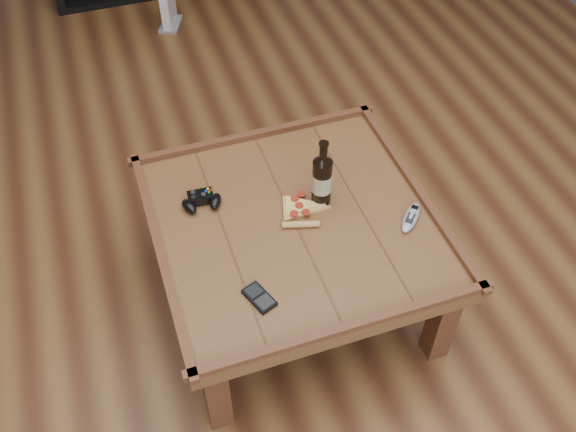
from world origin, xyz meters
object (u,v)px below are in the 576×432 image
object	(u,v)px
coffee_table	(294,231)
smartphone	(259,297)
pizza_slice	(299,210)
game_console	(168,8)
beer_bottle	(322,178)
remote_control	(411,217)
game_controller	(202,201)

from	to	relation	value
coffee_table	smartphone	xyz separation A→B (m)	(-0.22, -0.29, 0.07)
pizza_slice	game_console	size ratio (longest dim) A/B	1.04
game_console	beer_bottle	bearing A→B (deg)	-61.40
remote_control	smartphone	bearing A→B (deg)	-122.76
beer_bottle	game_console	world-z (taller)	beer_bottle
remote_control	game_console	bearing A→B (deg)	144.17
smartphone	remote_control	world-z (taller)	remote_control
pizza_slice	game_console	world-z (taller)	pizza_slice
coffee_table	remote_control	xyz separation A→B (m)	(0.40, -0.13, 0.07)
game_controller	remote_control	world-z (taller)	game_controller
coffee_table	game_console	bearing A→B (deg)	91.28
pizza_slice	remote_control	xyz separation A→B (m)	(0.37, -0.17, 0.00)
game_controller	smartphone	size ratio (longest dim) A/B	1.27
smartphone	remote_control	distance (m)	0.64
pizza_slice	game_console	xyz separation A→B (m)	(-0.08, 2.15, -0.34)
game_controller	remote_control	xyz separation A→B (m)	(0.69, -0.31, -0.01)
coffee_table	pizza_slice	distance (m)	0.08
beer_bottle	smartphone	world-z (taller)	beer_bottle
coffee_table	remote_control	distance (m)	0.43
smartphone	game_console	distance (m)	2.50
beer_bottle	remote_control	size ratio (longest dim) A/B	1.88
coffee_table	smartphone	world-z (taller)	coffee_table
beer_bottle	game_controller	size ratio (longest dim) A/B	1.69
game_controller	pizza_slice	world-z (taller)	game_controller
beer_bottle	pizza_slice	xyz separation A→B (m)	(-0.09, -0.03, -0.10)
coffee_table	remote_control	bearing A→B (deg)	-18.22
beer_bottle	remote_control	world-z (taller)	beer_bottle
game_console	game_controller	bearing A→B (deg)	-73.12
coffee_table	beer_bottle	bearing A→B (deg)	26.62
remote_control	beer_bottle	bearing A→B (deg)	-172.49
smartphone	game_console	size ratio (longest dim) A/B	0.51
game_controller	smartphone	world-z (taller)	game_controller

